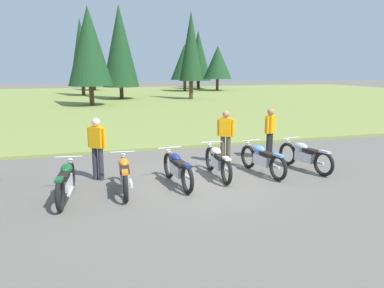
# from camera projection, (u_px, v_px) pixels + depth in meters

# --- Properties ---
(ground_plane) EXTENTS (140.00, 140.00, 0.00)m
(ground_plane) POSITION_uv_depth(u_px,v_px,m) (199.00, 182.00, 9.71)
(ground_plane) COLOR #605B54
(grass_moorland) EXTENTS (80.00, 44.00, 0.10)m
(grass_moorland) POSITION_uv_depth(u_px,v_px,m) (112.00, 100.00, 34.14)
(grass_moorland) COLOR olive
(grass_moorland) RESTS_ON ground
(forest_treeline) EXTENTS (36.75, 28.15, 8.91)m
(forest_treeline) POSITION_uv_depth(u_px,v_px,m) (123.00, 54.00, 40.47)
(forest_treeline) COLOR #47331E
(forest_treeline) RESTS_ON ground
(motorcycle_british_green) EXTENTS (0.62, 2.09, 0.88)m
(motorcycle_british_green) POSITION_uv_depth(u_px,v_px,m) (66.00, 181.00, 8.32)
(motorcycle_british_green) COLOR black
(motorcycle_british_green) RESTS_ON ground
(motorcycle_orange) EXTENTS (0.62, 2.10, 0.88)m
(motorcycle_orange) POSITION_uv_depth(u_px,v_px,m) (124.00, 174.00, 8.85)
(motorcycle_orange) COLOR black
(motorcycle_orange) RESTS_ON ground
(motorcycle_navy) EXTENTS (0.62, 2.10, 0.88)m
(motorcycle_navy) POSITION_uv_depth(u_px,v_px,m) (177.00, 168.00, 9.38)
(motorcycle_navy) COLOR black
(motorcycle_navy) RESTS_ON ground
(motorcycle_cream) EXTENTS (0.62, 2.10, 0.88)m
(motorcycle_cream) POSITION_uv_depth(u_px,v_px,m) (218.00, 161.00, 10.07)
(motorcycle_cream) COLOR black
(motorcycle_cream) RESTS_ON ground
(motorcycle_sky_blue) EXTENTS (0.66, 2.09, 0.88)m
(motorcycle_sky_blue) POSITION_uv_depth(u_px,v_px,m) (262.00, 159.00, 10.37)
(motorcycle_sky_blue) COLOR black
(motorcycle_sky_blue) RESTS_ON ground
(motorcycle_silver) EXTENTS (0.74, 2.07, 0.88)m
(motorcycle_silver) POSITION_uv_depth(u_px,v_px,m) (305.00, 155.00, 10.76)
(motorcycle_silver) COLOR black
(motorcycle_silver) RESTS_ON ground
(rider_in_hivis_vest) EXTENTS (0.45, 0.40, 1.67)m
(rider_in_hivis_vest) POSITION_uv_depth(u_px,v_px,m) (270.00, 131.00, 11.95)
(rider_in_hivis_vest) COLOR black
(rider_in_hivis_vest) RESTS_ON ground
(rider_checking_bike) EXTENTS (0.46, 0.39, 1.67)m
(rider_checking_bike) POSITION_uv_depth(u_px,v_px,m) (226.00, 134.00, 11.36)
(rider_checking_bike) COLOR #4C4233
(rider_checking_bike) RESTS_ON ground
(rider_with_back_turned) EXTENTS (0.46, 0.39, 1.67)m
(rider_with_back_turned) POSITION_uv_depth(u_px,v_px,m) (97.00, 145.00, 9.72)
(rider_with_back_turned) COLOR #2D2D38
(rider_with_back_turned) RESTS_ON ground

